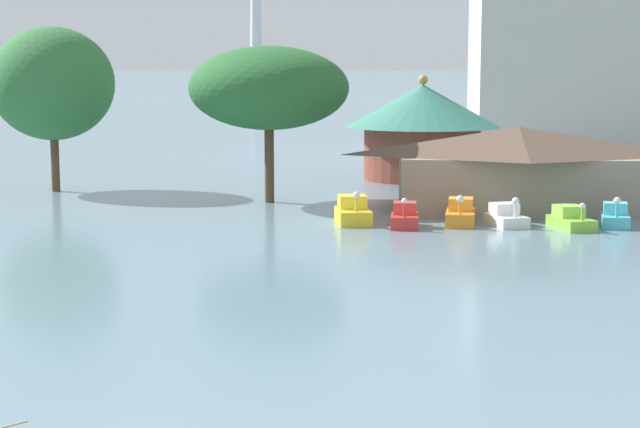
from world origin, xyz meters
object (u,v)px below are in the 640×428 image
at_px(boathouse, 518,167).
at_px(green_roof_pavilion, 423,125).
at_px(pedal_boat_yellow, 353,212).
at_px(pedal_boat_orange, 460,214).
at_px(pedal_boat_white, 506,217).
at_px(shoreline_tree_mid, 269,88).
at_px(pedal_boat_cyan, 615,217).
at_px(shoreline_tree_tall_left, 52,84).
at_px(pedal_boat_red, 405,217).
at_px(pedal_boat_lime, 571,220).

bearing_deg(boathouse, green_roof_pavilion, 106.05).
bearing_deg(boathouse, pedal_boat_yellow, -150.27).
distance_m(pedal_boat_orange, pedal_boat_white, 2.36).
relative_size(boathouse, shoreline_tree_mid, 1.50).
distance_m(pedal_boat_orange, pedal_boat_cyan, 7.94).
bearing_deg(shoreline_tree_tall_left, pedal_boat_orange, -27.53).
height_order(boathouse, green_roof_pavilion, green_roof_pavilion).
distance_m(pedal_boat_red, pedal_boat_cyan, 10.90).
bearing_deg(pedal_boat_white, pedal_boat_red, -99.61).
bearing_deg(green_roof_pavilion, pedal_boat_orange, -87.15).
height_order(pedal_boat_cyan, green_roof_pavilion, green_roof_pavilion).
bearing_deg(green_roof_pavilion, shoreline_tree_mid, -125.89).
bearing_deg(pedal_boat_orange, shoreline_tree_mid, -121.76).
xyz_separation_m(pedal_boat_orange, shoreline_tree_mid, (-10.89, 8.45, 6.35)).
bearing_deg(shoreline_tree_tall_left, shoreline_tree_mid, -18.33).
relative_size(pedal_boat_orange, boathouse, 0.22).
xyz_separation_m(pedal_boat_yellow, pedal_boat_white, (7.99, -0.41, -0.12)).
bearing_deg(shoreline_tree_tall_left, green_roof_pavilion, 19.60).
height_order(pedal_boat_yellow, pedal_boat_cyan, pedal_boat_yellow).
bearing_deg(green_roof_pavilion, pedal_boat_lime, -73.93).
xyz_separation_m(pedal_boat_orange, green_roof_pavilion, (-1.09, 21.99, 3.35)).
distance_m(pedal_boat_orange, shoreline_tree_mid, 15.18).
height_order(pedal_boat_lime, shoreline_tree_tall_left, shoreline_tree_tall_left).
bearing_deg(pedal_boat_white, shoreline_tree_mid, -141.63).
bearing_deg(pedal_boat_lime, boathouse, -179.87).
bearing_deg(pedal_boat_white, pedal_boat_cyan, 70.38).
relative_size(pedal_boat_white, pedal_boat_cyan, 1.12).
xyz_separation_m(pedal_boat_red, shoreline_tree_tall_left, (-22.56, 14.37, 6.54)).
xyz_separation_m(green_roof_pavilion, shoreline_tree_mid, (-9.80, -13.54, 3.00)).
relative_size(pedal_boat_yellow, pedal_boat_orange, 1.01).
distance_m(pedal_boat_orange, green_roof_pavilion, 22.27).
height_order(pedal_boat_red, pedal_boat_white, pedal_boat_red).
xyz_separation_m(pedal_boat_white, pedal_boat_cyan, (5.59, -0.13, 0.04)).
xyz_separation_m(pedal_boat_lime, boathouse, (-1.88, 6.50, 2.07)).
height_order(pedal_boat_white, pedal_boat_lime, pedal_boat_white).
bearing_deg(green_roof_pavilion, boathouse, -73.95).
bearing_deg(pedal_boat_orange, boathouse, 152.22).
height_order(pedal_boat_yellow, pedal_boat_red, pedal_boat_yellow).
relative_size(pedal_boat_cyan, shoreline_tree_mid, 0.26).
bearing_deg(boathouse, pedal_boat_lime, -73.87).
height_order(pedal_boat_red, boathouse, boathouse).
xyz_separation_m(pedal_boat_red, pedal_boat_white, (5.29, 0.81, -0.05)).
bearing_deg(pedal_boat_red, pedal_boat_yellow, -111.44).
distance_m(pedal_boat_lime, pedal_boat_cyan, 2.48).
distance_m(pedal_boat_white, green_roof_pavilion, 22.78).
xyz_separation_m(pedal_boat_lime, green_roof_pavilion, (-6.63, 23.03, 3.44)).
xyz_separation_m(pedal_boat_yellow, pedal_boat_orange, (5.65, -0.14, -0.03)).
height_order(pedal_boat_yellow, pedal_boat_orange, pedal_boat_yellow).
height_order(pedal_boat_red, pedal_boat_lime, pedal_boat_red).
xyz_separation_m(pedal_boat_red, pedal_boat_cyan, (10.88, 0.67, -0.01)).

